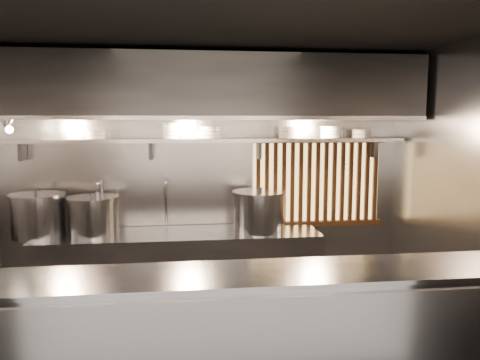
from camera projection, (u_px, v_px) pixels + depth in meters
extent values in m
plane|color=black|center=(213.00, 31.00, 3.70)|extent=(4.50, 4.50, 0.00)
plane|color=gray|center=(206.00, 182.00, 5.35)|extent=(4.50, 0.00, 4.50)
plane|color=gray|center=(467.00, 199.00, 4.15)|extent=(0.00, 3.00, 3.00)
cube|color=#9A9A9F|center=(225.00, 359.00, 3.05)|extent=(4.50, 0.50, 1.10)
cube|color=#9A9A9F|center=(225.00, 275.00, 2.97)|extent=(4.50, 0.56, 0.03)
cube|color=#9A9A9F|center=(180.00, 273.00, 5.07)|extent=(3.00, 0.70, 0.90)
cube|color=#9A9A9F|center=(206.00, 140.00, 5.11)|extent=(4.40, 0.34, 0.04)
cube|color=#2D2D30|center=(207.00, 88.00, 4.83)|extent=(4.40, 0.80, 0.65)
cube|color=#9A9A9F|center=(209.00, 118.00, 4.47)|extent=(4.40, 0.03, 0.04)
cube|color=#FFCC72|center=(316.00, 182.00, 5.49)|extent=(1.50, 0.02, 0.92)
cube|color=brown|center=(318.00, 140.00, 5.38)|extent=(1.56, 0.06, 0.06)
cube|color=brown|center=(317.00, 224.00, 5.50)|extent=(1.56, 0.06, 0.06)
cube|color=brown|center=(258.00, 183.00, 5.36)|extent=(0.04, 0.04, 0.92)
cube|color=brown|center=(267.00, 183.00, 5.37)|extent=(0.04, 0.04, 0.92)
cube|color=brown|center=(275.00, 183.00, 5.38)|extent=(0.04, 0.04, 0.92)
cube|color=brown|center=(284.00, 183.00, 5.39)|extent=(0.04, 0.04, 0.92)
cube|color=brown|center=(292.00, 183.00, 5.41)|extent=(0.04, 0.04, 0.92)
cube|color=brown|center=(301.00, 183.00, 5.42)|extent=(0.04, 0.04, 0.92)
cube|color=brown|center=(309.00, 183.00, 5.43)|extent=(0.04, 0.04, 0.92)
cube|color=brown|center=(318.00, 182.00, 5.44)|extent=(0.04, 0.04, 0.92)
cube|color=brown|center=(326.00, 182.00, 5.45)|extent=(0.04, 0.04, 0.92)
cube|color=brown|center=(334.00, 182.00, 5.47)|extent=(0.04, 0.04, 0.92)
cube|color=brown|center=(342.00, 182.00, 5.48)|extent=(0.04, 0.04, 0.92)
cube|color=brown|center=(351.00, 182.00, 5.49)|extent=(0.04, 0.04, 0.92)
cube|color=brown|center=(359.00, 182.00, 5.50)|extent=(0.04, 0.04, 0.92)
cube|color=brown|center=(367.00, 182.00, 5.51)|extent=(0.04, 0.04, 0.92)
cube|color=brown|center=(375.00, 181.00, 5.53)|extent=(0.04, 0.04, 0.92)
cylinder|color=silver|center=(102.00, 203.00, 5.19)|extent=(0.03, 0.03, 0.48)
sphere|color=silver|center=(102.00, 181.00, 5.16)|extent=(0.04, 0.04, 0.04)
cylinder|color=silver|center=(100.00, 183.00, 5.03)|extent=(0.03, 0.26, 0.03)
sphere|color=silver|center=(97.00, 184.00, 4.90)|extent=(0.04, 0.04, 0.04)
cylinder|color=silver|center=(98.00, 191.00, 4.91)|extent=(0.03, 0.03, 0.14)
cylinder|color=silver|center=(166.00, 201.00, 5.27)|extent=(0.03, 0.03, 0.48)
sphere|color=silver|center=(166.00, 180.00, 5.24)|extent=(0.04, 0.04, 0.04)
cylinder|color=silver|center=(165.00, 182.00, 5.12)|extent=(0.03, 0.26, 0.03)
sphere|color=silver|center=(165.00, 183.00, 4.99)|extent=(0.04, 0.04, 0.04)
cylinder|color=silver|center=(165.00, 190.00, 5.00)|extent=(0.03, 0.03, 0.14)
cone|color=#9A9A9F|center=(6.00, 123.00, 4.40)|extent=(0.25, 0.27, 0.20)
sphere|color=#FFE0B2|center=(9.00, 130.00, 4.39)|extent=(0.07, 0.07, 0.07)
cylinder|color=#2D2D30|center=(10.00, 115.00, 4.49)|extent=(0.02, 0.22, 0.02)
cylinder|color=#2D2D30|center=(197.00, 126.00, 4.96)|extent=(0.01, 0.01, 0.12)
sphere|color=#FFE0B2|center=(197.00, 133.00, 4.97)|extent=(0.09, 0.09, 0.09)
cylinder|color=#9A9A9F|center=(39.00, 216.00, 4.84)|extent=(0.68, 0.68, 0.42)
cylinder|color=#9A9A9F|center=(37.00, 195.00, 4.82)|extent=(0.72, 0.72, 0.03)
cylinder|color=#2D2D30|center=(37.00, 192.00, 4.81)|extent=(0.06, 0.06, 0.04)
cylinder|color=#9A9A9F|center=(93.00, 217.00, 4.89)|extent=(0.63, 0.63, 0.38)
cylinder|color=#9A9A9F|center=(93.00, 198.00, 4.86)|extent=(0.66, 0.66, 0.03)
cylinder|color=#2D2D30|center=(93.00, 195.00, 4.86)|extent=(0.06, 0.06, 0.04)
cylinder|color=#9A9A9F|center=(259.00, 213.00, 5.06)|extent=(0.64, 0.64, 0.41)
cylinder|color=#9A9A9F|center=(259.00, 193.00, 5.03)|extent=(0.68, 0.68, 0.03)
cylinder|color=#2D2D30|center=(259.00, 189.00, 5.02)|extent=(0.06, 0.06, 0.04)
cylinder|color=white|center=(95.00, 137.00, 4.97)|extent=(0.20, 0.20, 0.03)
cylinder|color=white|center=(95.00, 134.00, 4.96)|extent=(0.20, 0.20, 0.03)
cylinder|color=white|center=(95.00, 131.00, 4.96)|extent=(0.22, 0.22, 0.01)
cylinder|color=white|center=(171.00, 137.00, 5.06)|extent=(0.18, 0.18, 0.03)
cylinder|color=white|center=(171.00, 133.00, 5.06)|extent=(0.18, 0.18, 0.03)
cylinder|color=white|center=(171.00, 130.00, 5.05)|extent=(0.18, 0.18, 0.03)
cylinder|color=white|center=(171.00, 126.00, 5.05)|extent=(0.18, 0.18, 0.03)
cylinder|color=white|center=(171.00, 124.00, 5.05)|extent=(0.20, 0.20, 0.01)
cylinder|color=white|center=(211.00, 137.00, 5.12)|extent=(0.23, 0.23, 0.03)
cylinder|color=white|center=(211.00, 133.00, 5.11)|extent=(0.23, 0.23, 0.03)
cylinder|color=white|center=(210.00, 130.00, 5.11)|extent=(0.23, 0.23, 0.03)
cylinder|color=white|center=(210.00, 127.00, 5.10)|extent=(0.24, 0.24, 0.01)
cylinder|color=white|center=(289.00, 136.00, 5.22)|extent=(0.22, 0.22, 0.03)
cylinder|color=white|center=(289.00, 133.00, 5.22)|extent=(0.22, 0.22, 0.03)
cylinder|color=white|center=(289.00, 130.00, 5.21)|extent=(0.22, 0.22, 0.03)
cylinder|color=white|center=(289.00, 127.00, 5.21)|extent=(0.24, 0.24, 0.01)
cylinder|color=white|center=(330.00, 136.00, 5.28)|extent=(0.23, 0.23, 0.03)
cylinder|color=white|center=(330.00, 133.00, 5.27)|extent=(0.23, 0.23, 0.03)
cylinder|color=white|center=(330.00, 129.00, 5.27)|extent=(0.23, 0.23, 0.03)
cylinder|color=white|center=(331.00, 127.00, 5.27)|extent=(0.24, 0.24, 0.01)
cylinder|color=white|center=(362.00, 136.00, 5.32)|extent=(0.21, 0.21, 0.03)
cylinder|color=white|center=(362.00, 133.00, 5.32)|extent=(0.21, 0.21, 0.03)
cylinder|color=white|center=(362.00, 130.00, 5.31)|extent=(0.23, 0.23, 0.01)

